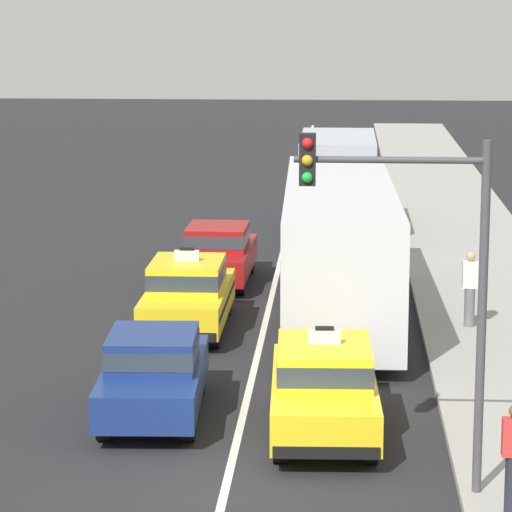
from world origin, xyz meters
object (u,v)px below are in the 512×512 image
at_px(box_truck_right_third, 338,180).
at_px(pedestrian_by_storefront, 470,289).
at_px(taxi_left_second, 188,294).
at_px(sedan_left_nearest, 153,371).
at_px(traffic_light_pole, 418,253).
at_px(sedan_left_third, 218,252).
at_px(bus_right_second, 339,243).
at_px(taxi_right_nearest, 324,386).

xyz_separation_m(box_truck_right_third, pedestrian_by_storefront, (3.06, -12.60, -0.75)).
bearing_deg(taxi_left_second, sedan_left_nearest, -89.09).
bearing_deg(traffic_light_pole, sedan_left_nearest, 139.33).
relative_size(taxi_left_second, box_truck_right_third, 0.65).
height_order(sedan_left_third, traffic_light_pole, traffic_light_pole).
distance_m(sedan_left_nearest, taxi_left_second, 6.37).
relative_size(sedan_left_nearest, bus_right_second, 0.39).
relative_size(box_truck_right_third, pedestrian_by_storefront, 4.05).
distance_m(bus_right_second, box_truck_right_third, 11.42).
height_order(sedan_left_third, box_truck_right_third, box_truck_right_third).
distance_m(bus_right_second, traffic_light_pole, 11.92).
distance_m(sedan_left_nearest, bus_right_second, 8.55).
relative_size(taxi_left_second, bus_right_second, 0.41).
height_order(sedan_left_nearest, pedestrian_by_storefront, pedestrian_by_storefront).
height_order(sedan_left_nearest, taxi_left_second, taxi_left_second).
height_order(sedan_left_third, pedestrian_by_storefront, pedestrian_by_storefront).
bearing_deg(taxi_left_second, taxi_right_nearest, -65.98).
distance_m(sedan_left_nearest, box_truck_right_third, 19.53).
relative_size(box_truck_right_third, traffic_light_pole, 1.25).
xyz_separation_m(sedan_left_nearest, bus_right_second, (3.33, 7.81, 0.97)).
relative_size(sedan_left_third, traffic_light_pole, 0.78).
height_order(taxi_right_nearest, pedestrian_by_storefront, taxi_right_nearest).
distance_m(sedan_left_third, taxi_right_nearest, 12.77).
bearing_deg(taxi_left_second, traffic_light_pole, -65.78).
relative_size(taxi_right_nearest, pedestrian_by_storefront, 2.68).
xyz_separation_m(sedan_left_third, traffic_light_pole, (4.40, -15.46, 2.97)).
xyz_separation_m(taxi_left_second, taxi_right_nearest, (3.21, -7.20, 0.00)).
bearing_deg(bus_right_second, box_truck_right_third, 90.42).
distance_m(sedan_left_third, bus_right_second, 5.06).
bearing_deg(pedestrian_by_storefront, bus_right_second, 158.35).
height_order(taxi_left_second, bus_right_second, bus_right_second).
relative_size(taxi_right_nearest, traffic_light_pole, 0.83).
xyz_separation_m(bus_right_second, box_truck_right_third, (-0.08, 11.42, -0.04)).
bearing_deg(pedestrian_by_storefront, sedan_left_nearest, -133.57).
bearing_deg(traffic_light_pole, pedestrian_by_storefront, 80.28).
bearing_deg(box_truck_right_third, taxi_left_second, -104.58).
distance_m(box_truck_right_third, traffic_light_pole, 23.23).
bearing_deg(taxi_left_second, pedestrian_by_storefront, 2.30).
xyz_separation_m(sedan_left_third, pedestrian_by_storefront, (6.20, -4.96, 0.18)).
xyz_separation_m(box_truck_right_third, traffic_light_pole, (1.26, -23.10, 2.04)).
relative_size(taxi_left_second, pedestrian_by_storefront, 2.65).
bearing_deg(sedan_left_third, traffic_light_pole, -74.10).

